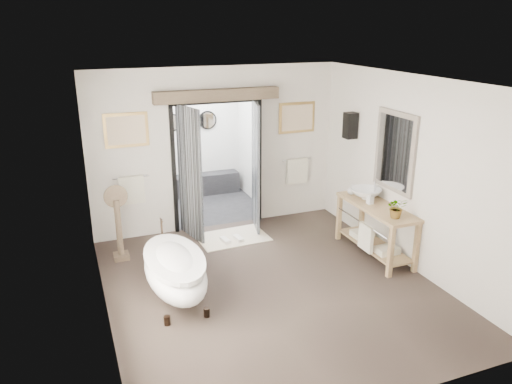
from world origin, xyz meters
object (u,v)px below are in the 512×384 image
(basin, at_px, (366,194))
(vanity, at_px, (375,226))
(clawfoot_tub, at_px, (175,270))
(rug, at_px, (233,237))

(basin, bearing_deg, vanity, -90.96)
(clawfoot_tub, height_order, basin, basin)
(vanity, bearing_deg, basin, 87.16)
(rug, bearing_deg, basin, -30.35)
(clawfoot_tub, bearing_deg, vanity, 2.46)
(rug, relative_size, basin, 2.34)
(clawfoot_tub, xyz_separation_m, basin, (3.30, 0.48, 0.52))
(vanity, xyz_separation_m, basin, (0.02, 0.34, 0.43))
(basin, bearing_deg, rug, 151.53)
(rug, bearing_deg, clawfoot_tub, -130.41)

